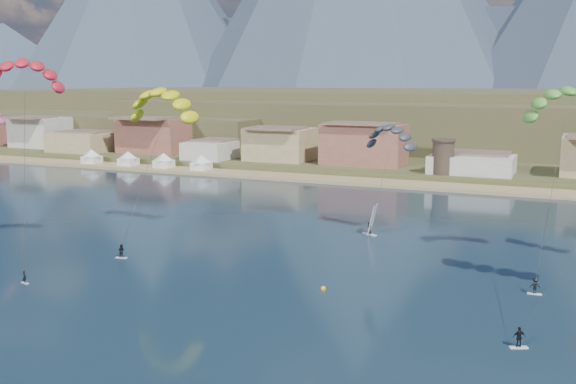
{
  "coord_description": "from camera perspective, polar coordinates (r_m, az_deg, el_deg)",
  "views": [
    {
      "loc": [
        34.24,
        -46.08,
        24.43
      ],
      "look_at": [
        0.0,
        32.0,
        10.0
      ],
      "focal_mm": 41.15,
      "sensor_mm": 36.0,
      "label": 1
    }
  ],
  "objects": [
    {
      "name": "town",
      "position": [
        184.48,
        -0.15,
        4.5
      ],
      "size": [
        400.0,
        24.0,
        12.0
      ],
      "color": "silver",
      "rests_on": "ground"
    },
    {
      "name": "watchtower",
      "position": [
        163.73,
        13.26,
        3.02
      ],
      "size": [
        5.82,
        5.82,
        8.6
      ],
      "color": "#47382D",
      "rests_on": "ground"
    },
    {
      "name": "beach",
      "position": [
        157.75,
        10.86,
        0.62
      ],
      "size": [
        2200.0,
        12.0,
        0.9
      ],
      "color": "tan",
      "rests_on": "ground"
    },
    {
      "name": "kitesurfer_green",
      "position": [
        91.01,
        22.86,
        7.28
      ],
      "size": [
        11.32,
        16.64,
        25.45
      ],
      "color": "silver",
      "rests_on": "ground"
    },
    {
      "name": "beach_tents",
      "position": [
        189.12,
        -12.26,
        3.1
      ],
      "size": [
        43.4,
        6.4,
        5.0
      ],
      "color": "white",
      "rests_on": "ground"
    },
    {
      "name": "ground",
      "position": [
        62.39,
        -12.24,
        -13.67
      ],
      "size": [
        2400.0,
        2400.0,
        0.0
      ],
      "primitive_type": "plane",
      "color": "#0D2030",
      "rests_on": "ground"
    },
    {
      "name": "distant_kite_dark",
      "position": [
        104.27,
        8.86,
        5.09
      ],
      "size": [
        9.7,
        7.28,
        19.37
      ],
      "color": "#262626",
      "rests_on": "ground"
    },
    {
      "name": "buoy",
      "position": [
        78.93,
        3.07,
        -8.35
      ],
      "size": [
        0.69,
        0.69,
        0.69
      ],
      "color": "gold",
      "rests_on": "ground"
    },
    {
      "name": "kitesurfer_red",
      "position": [
        96.95,
        -21.9,
        9.7
      ],
      "size": [
        14.52,
        15.59,
        29.3
      ],
      "color": "silver",
      "rests_on": "ground"
    },
    {
      "name": "foothills",
      "position": [
        279.22,
        21.32,
        5.8
      ],
      "size": [
        940.0,
        210.0,
        18.0
      ],
      "color": "brown",
      "rests_on": "ground"
    },
    {
      "name": "kitesurfer_yellow",
      "position": [
        106.32,
        -10.82,
        7.8
      ],
      "size": [
        12.84,
        18.72,
        26.43
      ],
      "color": "silver",
      "rests_on": "ground"
    },
    {
      "name": "land",
      "position": [
        607.54,
        20.58,
        6.69
      ],
      "size": [
        2200.0,
        900.0,
        4.0
      ],
      "color": "brown",
      "rests_on": "ground"
    },
    {
      "name": "windsurfer",
      "position": [
        106.56,
        7.15,
        -2.87
      ],
      "size": [
        3.06,
        3.1,
        4.89
      ],
      "color": "silver",
      "rests_on": "ground"
    }
  ]
}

